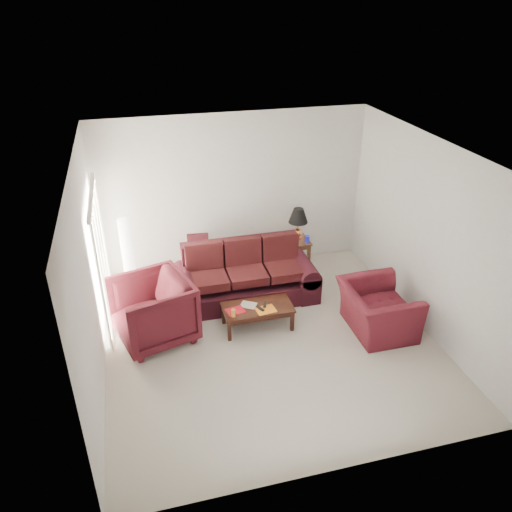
% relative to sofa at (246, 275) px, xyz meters
% --- Properties ---
extents(floor, '(5.00, 5.00, 0.00)m').
position_rel_sofa_xyz_m(floor, '(0.09, -1.23, -0.50)').
color(floor, beige).
rests_on(floor, ground).
extents(blinds, '(0.10, 2.00, 2.16)m').
position_rel_sofa_xyz_m(blinds, '(-2.33, 0.07, 0.58)').
color(blinds, silver).
rests_on(blinds, ground).
extents(sofa, '(2.52, 1.22, 1.00)m').
position_rel_sofa_xyz_m(sofa, '(0.00, 0.00, 0.00)').
color(sofa, black).
rests_on(sofa, ground).
extents(throw_pillow, '(0.41, 0.23, 0.40)m').
position_rel_sofa_xyz_m(throw_pillow, '(-0.68, 0.88, 0.24)').
color(throw_pillow, black).
rests_on(throw_pillow, sofa).
extents(end_table, '(0.53, 0.53, 0.57)m').
position_rel_sofa_xyz_m(end_table, '(1.21, 0.92, -0.22)').
color(end_table, '#5A2A1F').
rests_on(end_table, ground).
extents(table_lamp, '(0.46, 0.46, 0.62)m').
position_rel_sofa_xyz_m(table_lamp, '(1.28, 0.99, 0.38)').
color(table_lamp, '#EA9049').
rests_on(table_lamp, end_table).
extents(clock, '(0.15, 0.07, 0.14)m').
position_rel_sofa_xyz_m(clock, '(0.97, 0.77, 0.14)').
color(clock, white).
rests_on(clock, end_table).
extents(blue_canister, '(0.10, 0.10, 0.15)m').
position_rel_sofa_xyz_m(blue_canister, '(1.39, 0.75, 0.14)').
color(blue_canister, '#1C1EB8').
rests_on(blue_canister, end_table).
extents(picture_frame, '(0.19, 0.21, 0.06)m').
position_rel_sofa_xyz_m(picture_frame, '(1.02, 1.13, 0.16)').
color(picture_frame, white).
rests_on(picture_frame, end_table).
extents(floor_lamp, '(0.30, 0.30, 1.44)m').
position_rel_sofa_xyz_m(floor_lamp, '(-1.94, 0.79, 0.22)').
color(floor_lamp, white).
rests_on(floor_lamp, ground).
extents(armchair_left, '(1.39, 1.37, 1.03)m').
position_rel_sofa_xyz_m(armchair_left, '(-1.64, -0.72, 0.01)').
color(armchair_left, '#3E0E15').
rests_on(armchair_left, ground).
extents(armchair_right, '(1.03, 1.18, 0.76)m').
position_rel_sofa_xyz_m(armchair_right, '(1.81, -1.39, -0.12)').
color(armchair_right, '#4A111A').
rests_on(armchair_right, ground).
extents(coffee_table, '(1.23, 0.87, 0.39)m').
position_rel_sofa_xyz_m(coffee_table, '(-0.01, -0.85, -0.31)').
color(coffee_table, black).
rests_on(coffee_table, ground).
extents(magazine_red, '(0.31, 0.26, 0.02)m').
position_rel_sofa_xyz_m(magazine_red, '(-0.38, -0.88, -0.10)').
color(magazine_red, '#B1111A').
rests_on(magazine_red, coffee_table).
extents(magazine_white, '(0.31, 0.29, 0.01)m').
position_rel_sofa_xyz_m(magazine_white, '(-0.14, -0.77, -0.10)').
color(magazine_white, beige).
rests_on(magazine_white, coffee_table).
extents(magazine_orange, '(0.33, 0.26, 0.02)m').
position_rel_sofa_xyz_m(magazine_orange, '(0.09, -0.98, -0.10)').
color(magazine_orange, orange).
rests_on(magazine_orange, coffee_table).
extents(remote_a, '(0.11, 0.17, 0.02)m').
position_rel_sofa_xyz_m(remote_a, '(0.01, -0.94, -0.08)').
color(remote_a, black).
rests_on(remote_a, coffee_table).
extents(remote_b, '(0.10, 0.16, 0.02)m').
position_rel_sofa_xyz_m(remote_b, '(0.11, -0.86, -0.08)').
color(remote_b, black).
rests_on(remote_b, coffee_table).
extents(yellow_glass, '(0.09, 0.09, 0.12)m').
position_rel_sofa_xyz_m(yellow_glass, '(-0.44, -1.00, -0.05)').
color(yellow_glass, gold).
rests_on(yellow_glass, coffee_table).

